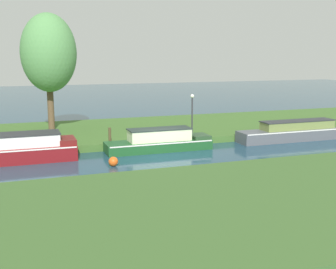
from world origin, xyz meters
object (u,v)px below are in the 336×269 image
object	(u,v)px
maroon_barge	(30,148)
channel_buoy	(113,161)
mooring_post_far	(110,135)
slate_cruiser	(291,132)
lamp_post	(192,108)
forest_narrowboat	(160,141)
mooring_post_near	(162,134)
willow_tree_left	(49,53)

from	to	relation	value
maroon_barge	channel_buoy	bearing A→B (deg)	-34.85
maroon_barge	mooring_post_far	xyz separation A→B (m)	(4.47, 1.27, 0.19)
maroon_barge	slate_cruiser	size ratio (longest dim) A/B	0.67
slate_cruiser	lamp_post	size ratio (longest dim) A/B	2.70
forest_narrowboat	mooring_post_far	world-z (taller)	forest_narrowboat
mooring_post_near	channel_buoy	world-z (taller)	mooring_post_near
forest_narrowboat	channel_buoy	xyz separation A→B (m)	(-3.32, -2.65, -0.29)
lamp_post	channel_buoy	distance (m)	8.37
slate_cruiser	mooring_post_far	world-z (taller)	slate_cruiser
forest_narrowboat	mooring_post_far	size ratio (longest dim) A/B	7.01
slate_cruiser	channel_buoy	bearing A→B (deg)	-167.74
slate_cruiser	mooring_post_far	xyz separation A→B (m)	(-11.56, 1.27, 0.27)
mooring_post_near	mooring_post_far	world-z (taller)	mooring_post_far
willow_tree_left	channel_buoy	size ratio (longest dim) A/B	16.33
mooring_post_far	lamp_post	bearing A→B (deg)	11.98
slate_cruiser	willow_tree_left	size ratio (longest dim) A/B	0.89
slate_cruiser	willow_tree_left	distance (m)	16.60
forest_narrowboat	mooring_post_near	world-z (taller)	forest_narrowboat
lamp_post	mooring_post_far	xyz separation A→B (m)	(-5.69, -1.21, -1.20)
mooring_post_near	maroon_barge	bearing A→B (deg)	-170.59
forest_narrowboat	willow_tree_left	bearing A→B (deg)	129.81
maroon_barge	channel_buoy	size ratio (longest dim) A/B	9.74
slate_cruiser	lamp_post	distance (m)	6.53
forest_narrowboat	lamp_post	bearing A→B (deg)	39.31
channel_buoy	willow_tree_left	bearing A→B (deg)	103.24
mooring_post_far	maroon_barge	bearing A→B (deg)	-164.10
willow_tree_left	mooring_post_near	size ratio (longest dim) A/B	11.68
mooring_post_far	willow_tree_left	bearing A→B (deg)	118.06
slate_cruiser	willow_tree_left	xyz separation A→B (m)	(-14.39, 6.60, 4.98)
slate_cruiser	willow_tree_left	bearing A→B (deg)	155.38
slate_cruiser	channel_buoy	world-z (taller)	slate_cruiser
forest_narrowboat	channel_buoy	world-z (taller)	forest_narrowboat
maroon_barge	mooring_post_near	distance (m)	7.79
maroon_barge	mooring_post_far	world-z (taller)	maroon_barge
channel_buoy	slate_cruiser	bearing A→B (deg)	12.26
lamp_post	channel_buoy	size ratio (longest dim) A/B	5.38
channel_buoy	forest_narrowboat	bearing A→B (deg)	38.62
mooring_post_near	mooring_post_far	distance (m)	3.22
maroon_barge	lamp_post	world-z (taller)	lamp_post
forest_narrowboat	mooring_post_far	distance (m)	2.97
slate_cruiser	mooring_post_far	size ratio (longest dim) A/B	7.85
lamp_post	mooring_post_near	size ratio (longest dim) A/B	3.85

